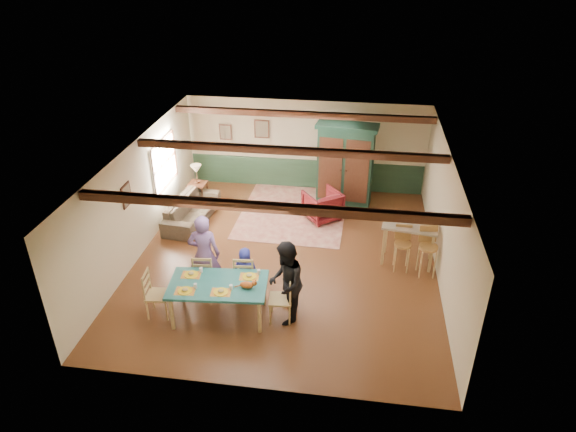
# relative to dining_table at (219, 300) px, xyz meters

# --- Properties ---
(floor) EXTENTS (8.00, 8.00, 0.00)m
(floor) POSITION_rel_dining_table_xyz_m (1.01, 2.25, -0.40)
(floor) COLOR #502A16
(floor) RESTS_ON ground
(wall_back) EXTENTS (7.00, 0.02, 2.70)m
(wall_back) POSITION_rel_dining_table_xyz_m (1.01, 6.25, 0.95)
(wall_back) COLOR beige
(wall_back) RESTS_ON floor
(wall_left) EXTENTS (0.02, 8.00, 2.70)m
(wall_left) POSITION_rel_dining_table_xyz_m (-2.49, 2.25, 0.95)
(wall_left) COLOR beige
(wall_left) RESTS_ON floor
(wall_right) EXTENTS (0.02, 8.00, 2.70)m
(wall_right) POSITION_rel_dining_table_xyz_m (4.51, 2.25, 0.95)
(wall_right) COLOR beige
(wall_right) RESTS_ON floor
(ceiling) EXTENTS (7.00, 8.00, 0.02)m
(ceiling) POSITION_rel_dining_table_xyz_m (1.01, 2.25, 2.30)
(ceiling) COLOR silver
(ceiling) RESTS_ON wall_back
(wainscot_back) EXTENTS (6.95, 0.03, 0.90)m
(wainscot_back) POSITION_rel_dining_table_xyz_m (1.01, 6.23, 0.05)
(wainscot_back) COLOR #1F3A26
(wainscot_back) RESTS_ON floor
(ceiling_beam_front) EXTENTS (6.95, 0.16, 0.16)m
(ceiling_beam_front) POSITION_rel_dining_table_xyz_m (1.01, -0.05, 2.21)
(ceiling_beam_front) COLOR #33190E
(ceiling_beam_front) RESTS_ON ceiling
(ceiling_beam_mid) EXTENTS (6.95, 0.16, 0.16)m
(ceiling_beam_mid) POSITION_rel_dining_table_xyz_m (1.01, 2.65, 2.21)
(ceiling_beam_mid) COLOR #33190E
(ceiling_beam_mid) RESTS_ON ceiling
(ceiling_beam_back) EXTENTS (6.95, 0.16, 0.16)m
(ceiling_beam_back) POSITION_rel_dining_table_xyz_m (1.01, 5.25, 2.21)
(ceiling_beam_back) COLOR #33190E
(ceiling_beam_back) RESTS_ON ceiling
(window_left) EXTENTS (0.06, 1.60, 1.30)m
(window_left) POSITION_rel_dining_table_xyz_m (-2.46, 3.95, 1.15)
(window_left) COLOR white
(window_left) RESTS_ON wall_left
(picture_left_wall) EXTENTS (0.04, 0.42, 0.52)m
(picture_left_wall) POSITION_rel_dining_table_xyz_m (-2.46, 1.65, 1.35)
(picture_left_wall) COLOR gray
(picture_left_wall) RESTS_ON wall_left
(picture_back_a) EXTENTS (0.45, 0.04, 0.55)m
(picture_back_a) POSITION_rel_dining_table_xyz_m (-0.29, 6.22, 1.40)
(picture_back_a) COLOR gray
(picture_back_a) RESTS_ON wall_back
(picture_back_b) EXTENTS (0.38, 0.04, 0.48)m
(picture_back_b) POSITION_rel_dining_table_xyz_m (-1.39, 6.22, 1.25)
(picture_back_b) COLOR gray
(picture_back_b) RESTS_ON wall_back
(dining_table) EXTENTS (2.01, 1.24, 0.80)m
(dining_table) POSITION_rel_dining_table_xyz_m (0.00, 0.00, 0.00)
(dining_table) COLOR #1E605E
(dining_table) RESTS_ON floor
(dining_chair_far_left) EXTENTS (0.49, 0.51, 1.01)m
(dining_chair_far_left) POSITION_rel_dining_table_xyz_m (-0.49, 0.73, 0.11)
(dining_chair_far_left) COLOR tan
(dining_chair_far_left) RESTS_ON floor
(dining_chair_far_right) EXTENTS (0.49, 0.51, 1.01)m
(dining_chair_far_right) POSITION_rel_dining_table_xyz_m (0.36, 0.80, 0.11)
(dining_chair_far_right) COLOR tan
(dining_chair_far_right) RESTS_ON floor
(dining_chair_end_left) EXTENTS (0.51, 0.49, 1.01)m
(dining_chair_end_left) POSITION_rel_dining_table_xyz_m (-1.22, -0.11, 0.11)
(dining_chair_end_left) COLOR tan
(dining_chair_end_left) RESTS_ON floor
(dining_chair_end_right) EXTENTS (0.51, 0.49, 1.01)m
(dining_chair_end_right) POSITION_rel_dining_table_xyz_m (1.22, 0.11, 0.11)
(dining_chair_end_right) COLOR tan
(dining_chair_end_right) RESTS_ON floor
(person_man) EXTENTS (0.71, 0.50, 1.84)m
(person_man) POSITION_rel_dining_table_xyz_m (-0.50, 0.81, 0.52)
(person_man) COLOR #805C9F
(person_man) RESTS_ON floor
(person_woman) EXTENTS (0.74, 0.91, 1.76)m
(person_woman) POSITION_rel_dining_table_xyz_m (1.33, 0.12, 0.48)
(person_woman) COLOR black
(person_woman) RESTS_ON floor
(person_child) EXTENTS (0.55, 0.39, 1.07)m
(person_child) POSITION_rel_dining_table_xyz_m (0.35, 0.89, 0.14)
(person_child) COLOR navy
(person_child) RESTS_ON floor
(cat) EXTENTS (0.40, 0.18, 0.19)m
(cat) POSITION_rel_dining_table_xyz_m (0.59, -0.05, 0.50)
(cat) COLOR #C55B22
(cat) RESTS_ON dining_table
(place_setting_near_left) EXTENTS (0.45, 0.36, 0.11)m
(place_setting_near_left) POSITION_rel_dining_table_xyz_m (-0.56, -0.32, 0.46)
(place_setting_near_left) COLOR yellow
(place_setting_near_left) RESTS_ON dining_table
(place_setting_near_center) EXTENTS (0.45, 0.36, 0.11)m
(place_setting_near_center) POSITION_rel_dining_table_xyz_m (0.13, -0.26, 0.46)
(place_setting_near_center) COLOR yellow
(place_setting_near_center) RESTS_ON dining_table
(place_setting_far_left) EXTENTS (0.45, 0.36, 0.11)m
(place_setting_far_left) POSITION_rel_dining_table_xyz_m (-0.61, 0.21, 0.46)
(place_setting_far_left) COLOR yellow
(place_setting_far_left) RESTS_ON dining_table
(place_setting_far_right) EXTENTS (0.45, 0.36, 0.11)m
(place_setting_far_right) POSITION_rel_dining_table_xyz_m (0.56, 0.32, 0.46)
(place_setting_far_right) COLOR yellow
(place_setting_far_right) RESTS_ON dining_table
(area_rug) EXTENTS (2.93, 3.46, 0.01)m
(area_rug) POSITION_rel_dining_table_xyz_m (0.88, 4.56, -0.39)
(area_rug) COLOR beige
(area_rug) RESTS_ON floor
(armoire) EXTENTS (1.73, 0.87, 2.35)m
(armoire) POSITION_rel_dining_table_xyz_m (2.22, 5.39, 0.78)
(armoire) COLOR #122E22
(armoire) RESTS_ON floor
(armchair) EXTENTS (1.22, 1.23, 0.81)m
(armchair) POSITION_rel_dining_table_xyz_m (1.70, 4.36, 0.00)
(armchair) COLOR #450D14
(armchair) RESTS_ON floor
(sofa) EXTENTS (1.05, 2.25, 0.64)m
(sofa) POSITION_rel_dining_table_xyz_m (-1.76, 3.74, -0.08)
(sofa) COLOR #403528
(sofa) RESTS_ON floor
(end_table) EXTENTS (0.53, 0.53, 0.61)m
(end_table) POSITION_rel_dining_table_xyz_m (-1.91, 4.81, -0.10)
(end_table) COLOR #33190E
(end_table) RESTS_ON floor
(table_lamp) EXTENTS (0.34, 0.34, 0.56)m
(table_lamp) POSITION_rel_dining_table_xyz_m (-1.91, 4.81, 0.48)
(table_lamp) COLOR beige
(table_lamp) RESTS_ON end_table
(counter_table) EXTENTS (1.32, 0.88, 1.03)m
(counter_table) POSITION_rel_dining_table_xyz_m (3.84, 2.55, 0.11)
(counter_table) COLOR #B7A88E
(counter_table) RESTS_ON floor
(bar_stool_left) EXTENTS (0.39, 0.43, 1.09)m
(bar_stool_left) POSITION_rel_dining_table_xyz_m (3.69, 2.22, 0.15)
(bar_stool_left) COLOR #AE7F44
(bar_stool_left) RESTS_ON floor
(bar_stool_right) EXTENTS (0.47, 0.50, 1.18)m
(bar_stool_right) POSITION_rel_dining_table_xyz_m (4.24, 2.09, 0.19)
(bar_stool_right) COLOR #AE7F44
(bar_stool_right) RESTS_ON floor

